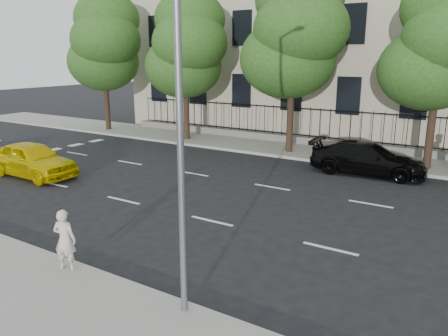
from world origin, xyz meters
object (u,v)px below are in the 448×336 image
object	(u,v)px
street_light	(196,63)
yellow_taxi	(32,159)
black_sedan	(367,158)
woman_near	(65,240)

from	to	relation	value
street_light	yellow_taxi	size ratio (longest dim) A/B	1.76
black_sedan	woman_near	distance (m)	14.09
black_sedan	yellow_taxi	bearing A→B (deg)	120.92
yellow_taxi	black_sedan	bearing A→B (deg)	-56.51
yellow_taxi	woman_near	bearing A→B (deg)	-120.65
yellow_taxi	woman_near	xyz separation A→B (m)	(8.81, -5.23, 0.15)
yellow_taxi	black_sedan	distance (m)	15.12
yellow_taxi	woman_near	size ratio (longest dim) A/B	2.94
black_sedan	woman_near	bearing A→B (deg)	161.82
yellow_taxi	black_sedan	size ratio (longest dim) A/B	0.89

